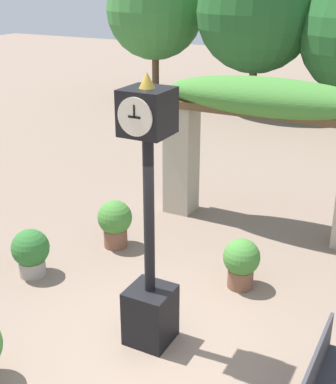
{
  "coord_description": "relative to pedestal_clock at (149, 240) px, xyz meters",
  "views": [
    {
      "loc": [
        2.83,
        -4.88,
        4.59
      ],
      "look_at": [
        -0.15,
        0.77,
        1.97
      ],
      "focal_mm": 50.0,
      "sensor_mm": 36.0,
      "label": 1
    }
  ],
  "objects": [
    {
      "name": "tree_line",
      "position": [
        -1.52,
        13.64,
        1.49
      ],
      "size": [
        18.55,
        4.55,
        5.47
      ],
      "color": "brown",
      "rests_on": "ground"
    },
    {
      "name": "potted_plant_near_right",
      "position": [
        0.6,
        1.8,
        -1.05
      ],
      "size": [
        0.58,
        0.58,
        0.82
      ],
      "color": "brown",
      "rests_on": "ground"
    },
    {
      "name": "pedestal_clock",
      "position": [
        0.0,
        0.0,
        0.0
      ],
      "size": [
        0.57,
        0.58,
        3.59
      ],
      "color": "black",
      "rests_on": "ground"
    },
    {
      "name": "potted_plant_far_left",
      "position": [
        -1.88,
        2.04,
        -1.02
      ],
      "size": [
        0.62,
        0.62,
        0.88
      ],
      "color": "brown",
      "rests_on": "ground"
    },
    {
      "name": "ground_plane",
      "position": [
        0.15,
        -0.27,
        -1.5
      ],
      "size": [
        60.0,
        60.0,
        0.0
      ],
      "primitive_type": "plane",
      "color": "#7F6B5B"
    },
    {
      "name": "pergola",
      "position": [
        0.15,
        4.03,
        0.61
      ],
      "size": [
        4.58,
        1.16,
        2.9
      ],
      "color": "#A89E89",
      "rests_on": "ground"
    },
    {
      "name": "potted_plant_near_left",
      "position": [
        -2.54,
        0.56,
        -1.07
      ],
      "size": [
        0.62,
        0.62,
        0.8
      ],
      "color": "gray",
      "rests_on": "ground"
    }
  ]
}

